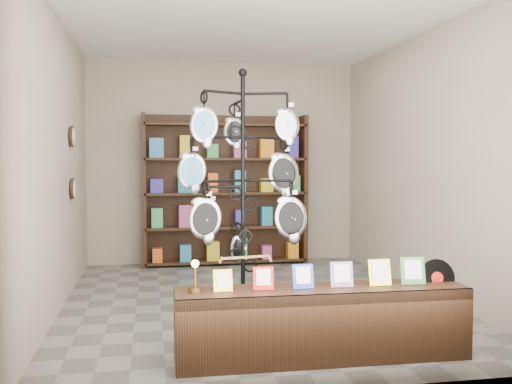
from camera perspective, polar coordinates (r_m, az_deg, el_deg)
The scene contains 6 objects.
ground at distance 6.31m, azimuth -0.26°, elevation -10.81°, with size 5.00×5.00×0.00m, color slate.
room_envelope at distance 6.14m, azimuth -0.27°, elevation 6.22°, with size 5.00×5.00×5.00m.
display_tree at distance 4.99m, azimuth -1.32°, elevation 1.10°, with size 1.19×1.04×2.32m.
front_shelf at distance 4.50m, azimuth 6.63°, elevation -12.86°, with size 2.24×0.49×0.79m.
back_shelving at distance 8.41m, azimuth -3.06°, elevation -0.25°, with size 2.42×0.36×2.20m.
wall_clocks at distance 6.88m, azimuth -17.89°, elevation 2.81°, with size 0.03×0.24×0.84m.
Camera 1 is at (-1.10, -6.03, 1.51)m, focal length 40.00 mm.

